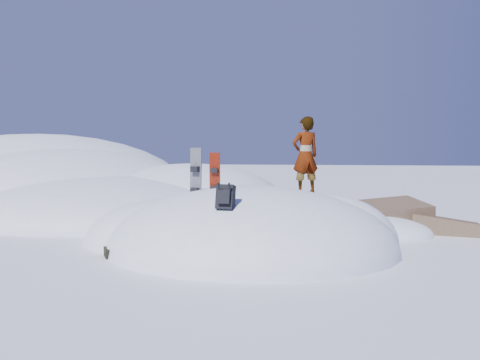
# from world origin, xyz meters

# --- Properties ---
(ground) EXTENTS (120.00, 120.00, 0.00)m
(ground) POSITION_xyz_m (0.00, 0.00, 0.00)
(ground) COLOR white
(ground) RESTS_ON ground
(snow_mound) EXTENTS (8.00, 6.00, 3.00)m
(snow_mound) POSITION_xyz_m (-0.17, 0.24, 0.00)
(snow_mound) COLOR white
(snow_mound) RESTS_ON ground
(snow_ridge) EXTENTS (21.50, 18.50, 6.40)m
(snow_ridge) POSITION_xyz_m (-10.43, 9.85, 0.00)
(snow_ridge) COLOR white
(snow_ridge) RESTS_ON ground
(rock_outcrop) EXTENTS (4.68, 4.41, 1.68)m
(rock_outcrop) POSITION_xyz_m (3.72, 3.01, 0.01)
(rock_outcrop) COLOR brown
(rock_outcrop) RESTS_ON ground
(snowboard_red) EXTENTS (0.27, 0.14, 1.41)m
(snowboard_red) POSITION_xyz_m (-0.86, -0.08, 1.61)
(snowboard_red) COLOR #B82209
(snowboard_red) RESTS_ON snow_mound
(snowboard_dark) EXTENTS (0.33, 0.26, 1.71)m
(snowboard_dark) POSITION_xyz_m (-1.33, -0.09, 1.58)
(snowboard_dark) COLOR black
(snowboard_dark) RESTS_ON snow_mound
(backpack) EXTENTS (0.39, 0.44, 0.59)m
(backpack) POSITION_xyz_m (-0.28, -1.79, 1.41)
(backpack) COLOR black
(backpack) RESTS_ON snow_mound
(gear_pile) EXTENTS (0.94, 0.77, 0.25)m
(gear_pile) POSITION_xyz_m (-2.69, -1.27, 0.12)
(gear_pile) COLOR black
(gear_pile) RESTS_ON ground
(person) EXTENTS (0.81, 0.71, 1.87)m
(person) POSITION_xyz_m (1.29, 0.40, 2.23)
(person) COLOR slate
(person) RESTS_ON snow_mound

